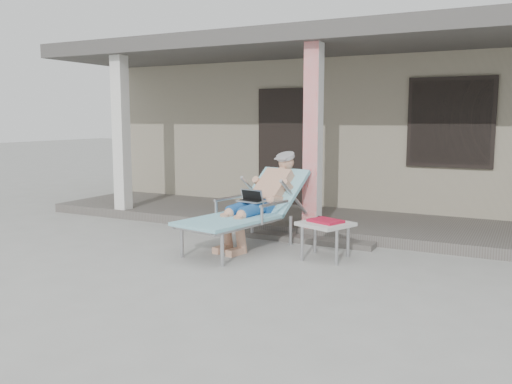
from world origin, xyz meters
The scene contains 7 objects.
ground centered at (0.00, 0.00, 0.00)m, with size 60.00×60.00×0.00m, color #9E9E99.
house centered at (0.00, 6.50, 1.67)m, with size 10.40×5.40×3.30m.
porch_deck centered at (0.00, 3.00, 0.07)m, with size 10.00×2.00×0.15m, color #605B56.
porch_overhang centered at (0.00, 2.95, 2.79)m, with size 10.00×2.30×2.85m.
porch_step centered at (0.00, 1.85, 0.04)m, with size 2.00×0.30×0.07m, color #605B56.
lounger centered at (-0.50, 1.29, 0.83)m, with size 1.15×2.14×1.34m.
side_table centered at (0.59, 1.11, 0.41)m, with size 0.71×0.71×0.49m.
Camera 1 is at (2.80, -5.06, 1.73)m, focal length 38.00 mm.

